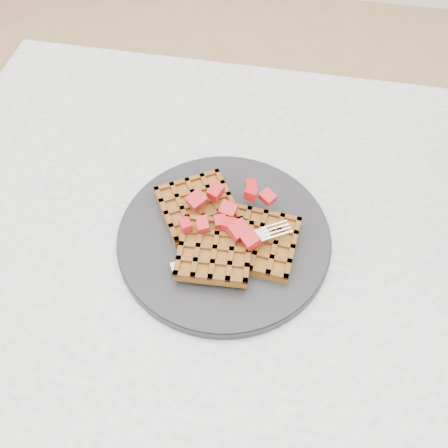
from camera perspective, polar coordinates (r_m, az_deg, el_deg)
ground at (r=1.40m, az=4.99°, el=-19.75°), size 4.00×4.00×0.00m
table at (r=0.81m, az=8.17°, el=-7.37°), size 1.20×0.80×0.75m
plate at (r=0.71m, az=0.00°, el=-1.50°), size 0.30×0.30×0.02m
waffles at (r=0.69m, az=-0.04°, el=-0.87°), size 0.22×0.20×0.03m
strawberry_pile at (r=0.67m, az=-0.00°, el=0.69°), size 0.15×0.15×0.02m
fork at (r=0.68m, az=1.83°, el=-2.91°), size 0.17×0.11×0.02m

